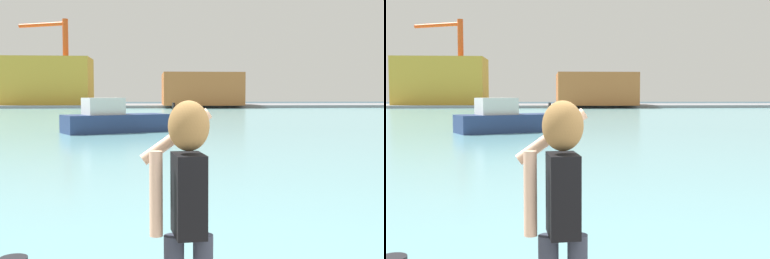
% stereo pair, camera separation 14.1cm
% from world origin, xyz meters
% --- Properties ---
extents(ground_plane, '(220.00, 220.00, 0.00)m').
position_xyz_m(ground_plane, '(0.00, 50.00, 0.00)').
color(ground_plane, '#334751').
extents(harbor_water, '(140.00, 100.00, 0.02)m').
position_xyz_m(harbor_water, '(0.00, 52.00, 0.01)').
color(harbor_water, '#6BA8B2').
rests_on(harbor_water, ground_plane).
extents(far_shore_dock, '(140.00, 20.00, 0.49)m').
position_xyz_m(far_shore_dock, '(0.00, 92.00, 0.24)').
color(far_shore_dock, gray).
rests_on(far_shore_dock, ground_plane).
extents(person_photographer, '(0.53, 0.55, 1.74)m').
position_xyz_m(person_photographer, '(-1.15, 0.67, 1.61)').
color(person_photographer, '#2D3342').
rests_on(person_photographer, quay_promenade).
extents(boat_moored, '(6.75, 4.77, 2.12)m').
position_xyz_m(boat_moored, '(-3.57, 27.87, 0.78)').
color(boat_moored, navy).
rests_on(boat_moored, harbor_water).
extents(warehouse_left, '(16.09, 9.80, 8.63)m').
position_xyz_m(warehouse_left, '(-20.04, 90.11, 4.80)').
color(warehouse_left, gold).
rests_on(warehouse_left, far_shore_dock).
extents(warehouse_right, '(13.74, 13.89, 5.67)m').
position_xyz_m(warehouse_right, '(8.02, 86.37, 3.33)').
color(warehouse_right, '#B26633').
rests_on(warehouse_right, far_shore_dock).
extents(port_crane, '(9.56, 4.92, 15.30)m').
position_xyz_m(port_crane, '(-17.15, 88.09, 9.78)').
color(port_crane, '#D84C19').
rests_on(port_crane, far_shore_dock).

